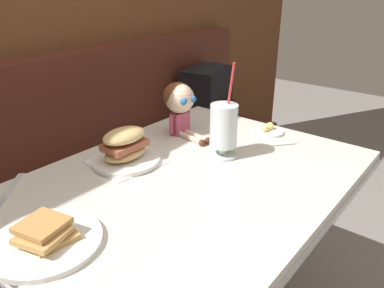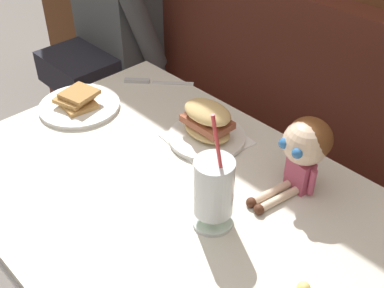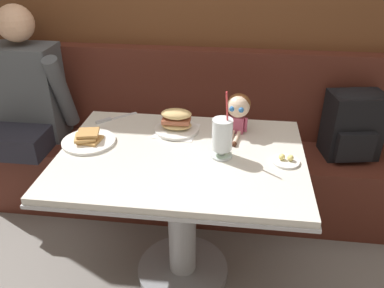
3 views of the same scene
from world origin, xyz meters
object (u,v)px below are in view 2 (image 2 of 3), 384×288
object	(u,v)px
milkshake_glass	(214,190)
diner_patron	(110,11)
seated_doll	(305,146)
toast_plate	(79,104)
sandwich_plate	(207,126)
butter_knife	(147,81)

from	to	relation	value
milkshake_glass	diner_patron	bearing A→B (deg)	154.50
milkshake_glass	seated_doll	xyz separation A→B (m)	(0.06, 0.24, 0.03)
toast_plate	seated_doll	world-z (taller)	seated_doll
milkshake_glass	diner_patron	world-z (taller)	diner_patron
milkshake_glass	sandwich_plate	size ratio (longest dim) A/B	1.42
seated_doll	milkshake_glass	bearing A→B (deg)	-104.57
milkshake_glass	butter_knife	bearing A→B (deg)	153.80
toast_plate	butter_knife	xyz separation A→B (m)	(0.02, 0.25, -0.01)
toast_plate	sandwich_plate	distance (m)	0.43
butter_knife	milkshake_glass	bearing A→B (deg)	-26.20
sandwich_plate	diner_patron	bearing A→B (deg)	159.70
toast_plate	diner_patron	size ratio (longest dim) A/B	0.31
milkshake_glass	butter_knife	world-z (taller)	milkshake_glass
toast_plate	seated_doll	xyz separation A→B (m)	(0.69, 0.20, 0.11)
sandwich_plate	seated_doll	bearing A→B (deg)	4.78
seated_doll	diner_patron	world-z (taller)	diner_patron
toast_plate	milkshake_glass	bearing A→B (deg)	-4.07
toast_plate	seated_doll	distance (m)	0.73
butter_knife	diner_patron	xyz separation A→B (m)	(-0.60, 0.28, -0.00)
sandwich_plate	diner_patron	distance (m)	1.04
sandwich_plate	diner_patron	xyz separation A→B (m)	(-0.97, 0.36, -0.04)
toast_plate	sandwich_plate	xyz separation A→B (m)	(0.39, 0.17, 0.03)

